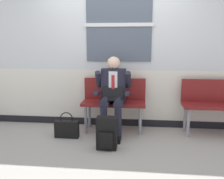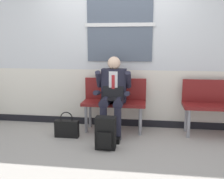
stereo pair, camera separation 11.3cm
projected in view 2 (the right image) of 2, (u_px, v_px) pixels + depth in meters
The scene contains 7 objects.
ground_plane at pixel (111, 136), 4.14m from camera, with size 18.00×18.00×0.00m, color #9E9991.
station_wall at pixel (116, 49), 4.48m from camera, with size 5.08×0.17×2.75m.
bench_with_person at pixel (114, 99), 4.36m from camera, with size 1.05×0.42×0.88m.
bench_empty at pixel (217, 102), 4.13m from camera, with size 1.08×0.42×0.88m.
person_seated at pixel (113, 93), 4.14m from camera, with size 0.57×0.70×1.26m.
backpack at pixel (106, 133), 3.61m from camera, with size 0.28×0.21×0.46m.
handbag at pixel (67, 128), 4.08m from camera, with size 0.38×0.11×0.41m.
Camera 2 is at (0.56, -3.89, 1.49)m, focal length 41.42 mm.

